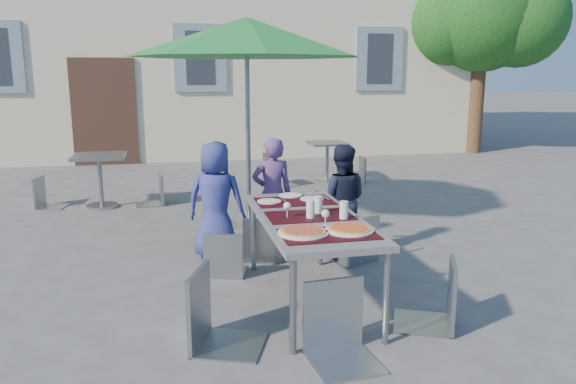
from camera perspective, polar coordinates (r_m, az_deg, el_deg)
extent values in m
plane|color=#4A4A4C|center=(5.19, -2.69, -9.61)|extent=(90.00, 90.00, 0.00)
cube|color=beige|center=(16.35, -10.03, 17.51)|extent=(13.00, 8.00, 7.00)
cube|color=#39251B|center=(12.31, -18.16, 7.72)|extent=(1.30, 0.06, 2.20)
cube|color=slate|center=(12.25, -8.92, 13.30)|extent=(1.10, 0.06, 1.40)
cube|color=#262B33|center=(12.23, -8.91, 13.31)|extent=(0.60, 0.04, 1.10)
cube|color=slate|center=(13.14, 9.26, 13.21)|extent=(1.10, 0.06, 1.40)
cube|color=#262B33|center=(13.12, 9.29, 13.21)|extent=(0.60, 0.04, 1.10)
cylinder|color=#4E3621|center=(14.27, 18.61, 9.43)|extent=(0.36, 0.36, 2.80)
sphere|color=#124514|center=(14.33, 19.14, 17.02)|extent=(2.80, 2.80, 2.80)
sphere|color=#124514|center=(14.18, 15.53, 16.08)|extent=(2.00, 2.00, 2.00)
sphere|color=#124514|center=(14.35, 22.43, 15.98)|extent=(2.20, 2.20, 2.20)
cube|color=#48474D|center=(4.66, 2.22, -2.76)|extent=(0.80, 1.85, 0.05)
cylinder|color=gray|center=(3.91, 0.51, -11.57)|extent=(0.05, 0.05, 0.70)
cylinder|color=gray|center=(4.10, 9.96, -10.58)|extent=(0.05, 0.05, 0.70)
cylinder|color=gray|center=(5.51, -3.53, -4.46)|extent=(0.05, 0.05, 0.70)
cylinder|color=gray|center=(5.65, 3.31, -4.04)|extent=(0.05, 0.05, 0.70)
cube|color=black|center=(4.14, 4.14, -4.29)|extent=(0.70, 0.42, 0.01)
cube|color=black|center=(4.65, 2.22, -2.43)|extent=(0.70, 0.42, 0.01)
cube|color=black|center=(5.17, 0.68, -0.93)|extent=(0.70, 0.42, 0.01)
cylinder|color=white|center=(4.14, 1.53, -4.15)|extent=(0.38, 0.38, 0.01)
cylinder|color=tan|center=(4.13, 1.53, -3.99)|extent=(0.34, 0.34, 0.01)
cylinder|color=#9F280F|center=(4.13, 1.53, -3.88)|extent=(0.29, 0.29, 0.01)
cylinder|color=white|center=(4.23, 6.24, -3.86)|extent=(0.37, 0.37, 0.01)
cylinder|color=tan|center=(4.22, 6.24, -3.70)|extent=(0.33, 0.33, 0.01)
cylinder|color=#A21A0B|center=(4.22, 6.24, -3.60)|extent=(0.28, 0.28, 0.01)
cylinder|color=silver|center=(4.56, 2.30, -1.77)|extent=(0.07, 0.07, 0.15)
cylinder|color=silver|center=(4.72, 3.10, -1.32)|extent=(0.07, 0.07, 0.15)
cylinder|color=silver|center=(4.55, 5.69, -1.87)|extent=(0.07, 0.07, 0.15)
cylinder|color=silver|center=(4.59, -0.09, -2.62)|extent=(0.06, 0.06, 0.00)
cylinder|color=silver|center=(4.58, -0.09, -2.16)|extent=(0.01, 0.01, 0.08)
sphere|color=silver|center=(4.57, -0.09, -1.43)|extent=(0.06, 0.06, 0.06)
cylinder|color=silver|center=(4.36, 3.80, -3.45)|extent=(0.06, 0.06, 0.00)
cylinder|color=silver|center=(4.35, 3.81, -2.97)|extent=(0.01, 0.01, 0.08)
sphere|color=silver|center=(4.34, 3.82, -2.20)|extent=(0.06, 0.06, 0.06)
cylinder|color=white|center=(5.13, -1.92, -0.94)|extent=(0.22, 0.22, 0.01)
cube|color=#A4A6AC|center=(5.16, -0.39, -0.89)|extent=(0.02, 0.18, 0.00)
cylinder|color=white|center=(5.23, 2.45, -0.68)|extent=(0.22, 0.22, 0.01)
cube|color=#A4A6AC|center=(5.27, 3.92, -0.63)|extent=(0.02, 0.18, 0.00)
cylinder|color=white|center=(5.38, 0.24, -0.33)|extent=(0.22, 0.22, 0.01)
cube|color=#A4A6AC|center=(5.41, 1.69, -0.28)|extent=(0.02, 0.18, 0.00)
imported|color=navy|center=(5.84, -7.34, -0.87)|extent=(0.70, 0.58, 1.24)
imported|color=#5A3B7A|center=(6.12, -1.61, -0.18)|extent=(0.46, 0.31, 1.23)
imported|color=#171C33|center=(5.96, 5.38, -0.82)|extent=(0.65, 0.50, 1.18)
cube|color=gray|center=(5.44, -6.36, -4.20)|extent=(0.46, 0.46, 0.03)
cube|color=gray|center=(5.21, -6.73, -2.41)|extent=(0.37, 0.12, 0.44)
cylinder|color=gray|center=(5.63, -4.44, -5.77)|extent=(0.02, 0.02, 0.39)
cylinder|color=gray|center=(5.68, -7.65, -5.68)|extent=(0.02, 0.02, 0.39)
cylinder|color=gray|center=(5.33, -4.88, -6.82)|extent=(0.02, 0.02, 0.39)
cylinder|color=gray|center=(5.38, -8.27, -6.71)|extent=(0.02, 0.02, 0.39)
cube|color=gray|center=(5.85, -2.48, -2.69)|extent=(0.48, 0.48, 0.03)
cube|color=gray|center=(5.61, -2.65, -0.85)|extent=(0.39, 0.13, 0.47)
cylinder|color=gray|center=(6.06, -0.73, -4.28)|extent=(0.02, 0.02, 0.42)
cylinder|color=gray|center=(6.09, -3.94, -4.24)|extent=(0.02, 0.02, 0.42)
cylinder|color=gray|center=(5.74, -0.89, -5.24)|extent=(0.02, 0.02, 0.42)
cylinder|color=gray|center=(5.76, -4.28, -5.19)|extent=(0.02, 0.02, 0.42)
cube|color=gray|center=(5.81, 6.37, -2.66)|extent=(0.55, 0.55, 0.03)
cube|color=gray|center=(5.61, 7.79, -0.63)|extent=(0.39, 0.19, 0.49)
cylinder|color=gray|center=(6.11, 6.44, -4.12)|extent=(0.02, 0.02, 0.44)
cylinder|color=gray|center=(5.89, 3.87, -4.71)|extent=(0.02, 0.02, 0.44)
cylinder|color=gray|center=(5.87, 8.79, -4.89)|extent=(0.02, 0.02, 0.44)
cylinder|color=gray|center=(5.63, 6.20, -5.55)|extent=(0.02, 0.02, 0.44)
cube|color=gray|center=(3.97, -6.03, -8.85)|extent=(0.61, 0.61, 0.03)
cube|color=gray|center=(3.95, -9.27, -4.82)|extent=(0.20, 0.45, 0.56)
cylinder|color=gray|center=(3.85, -3.74, -13.67)|extent=(0.02, 0.02, 0.49)
cylinder|color=gray|center=(4.21, -2.55, -11.33)|extent=(0.02, 0.02, 0.49)
cylinder|color=gray|center=(3.95, -9.60, -13.14)|extent=(0.02, 0.02, 0.49)
cylinder|color=gray|center=(4.30, -7.91, -10.91)|extent=(0.02, 0.02, 0.49)
cube|color=gray|center=(4.42, 13.76, -7.43)|extent=(0.58, 0.58, 0.03)
cube|color=gray|center=(4.36, 16.67, -4.30)|extent=(0.21, 0.41, 0.52)
cylinder|color=gray|center=(4.68, 11.24, -9.33)|extent=(0.02, 0.02, 0.46)
cylinder|color=gray|center=(4.33, 11.14, -11.12)|extent=(0.02, 0.02, 0.46)
cylinder|color=gray|center=(4.69, 15.87, -9.51)|extent=(0.02, 0.02, 0.46)
cylinder|color=gray|center=(4.35, 16.17, -11.30)|extent=(0.02, 0.02, 0.46)
cube|color=#92999E|center=(3.75, 5.88, -10.63)|extent=(0.48, 0.48, 0.03)
cube|color=#92999E|center=(3.84, 4.71, -5.85)|extent=(0.44, 0.07, 0.53)
cylinder|color=#92999E|center=(3.63, 4.18, -15.65)|extent=(0.02, 0.02, 0.46)
cylinder|color=#92999E|center=(3.77, 9.72, -14.65)|extent=(0.02, 0.02, 0.46)
cylinder|color=#92999E|center=(3.95, 2.08, -13.23)|extent=(0.02, 0.02, 0.46)
cylinder|color=#92999E|center=(4.08, 7.22, -12.44)|extent=(0.02, 0.02, 0.46)
cylinder|color=#A4A6AC|center=(7.18, -3.94, -3.00)|extent=(0.50, 0.50, 0.10)
cylinder|color=gray|center=(6.97, -4.07, 6.06)|extent=(0.06, 0.06, 2.38)
cone|color=#1B7A31|center=(6.94, -4.22, 15.44)|extent=(2.85, 2.85, 0.46)
cylinder|color=#A4A6AC|center=(8.55, -18.34, -1.34)|extent=(0.44, 0.44, 0.04)
cylinder|color=gray|center=(8.48, -18.49, 0.88)|extent=(0.06, 0.06, 0.72)
cube|color=gray|center=(8.42, -18.67, 3.47)|extent=(0.72, 0.72, 0.04)
cube|color=gray|center=(8.73, -22.98, 1.13)|extent=(0.44, 0.44, 0.03)
cube|color=gray|center=(8.76, -24.17, 2.54)|extent=(0.11, 0.37, 0.44)
cylinder|color=gray|center=(8.56, -22.29, -0.41)|extent=(0.02, 0.02, 0.39)
cylinder|color=gray|center=(8.85, -21.52, 0.04)|extent=(0.02, 0.02, 0.39)
cylinder|color=gray|center=(8.69, -24.24, -0.41)|extent=(0.02, 0.02, 0.39)
cylinder|color=gray|center=(8.97, -23.43, 0.04)|extent=(0.02, 0.02, 0.39)
cube|color=gray|center=(8.44, -14.03, 1.48)|extent=(0.42, 0.42, 0.03)
cube|color=gray|center=(8.42, -12.87, 3.09)|extent=(0.07, 0.39, 0.46)
cylinder|color=gray|center=(8.63, -15.14, 0.22)|extent=(0.02, 0.02, 0.40)
cylinder|color=gray|center=(8.31, -15.00, -0.22)|extent=(0.02, 0.02, 0.40)
cylinder|color=gray|center=(8.66, -12.96, 0.37)|extent=(0.02, 0.02, 0.40)
cylinder|color=gray|center=(8.34, -12.74, -0.07)|extent=(0.02, 0.02, 0.40)
cylinder|color=#A4A6AC|center=(10.15, 3.96, 1.31)|extent=(0.44, 0.44, 0.04)
cylinder|color=gray|center=(10.10, 3.99, 3.00)|extent=(0.06, 0.06, 0.64)
cube|color=gray|center=(10.05, 4.02, 4.97)|extent=(0.64, 0.64, 0.04)
cube|color=slate|center=(9.59, -0.68, 3.63)|extent=(0.59, 0.59, 0.03)
cube|color=slate|center=(9.44, -1.87, 5.20)|extent=(0.18, 0.46, 0.56)
cylinder|color=slate|center=(9.56, 0.97, 2.04)|extent=(0.02, 0.02, 0.49)
cylinder|color=slate|center=(9.90, -0.24, 2.39)|extent=(0.02, 0.02, 0.49)
cylinder|color=slate|center=(9.36, -1.14, 1.82)|extent=(0.02, 0.02, 0.49)
cylinder|color=slate|center=(9.70, -2.30, 2.19)|extent=(0.02, 0.02, 0.49)
cube|color=gray|center=(9.94, 6.60, 3.29)|extent=(0.40, 0.40, 0.03)
cube|color=gray|center=(9.96, 7.63, 4.59)|extent=(0.05, 0.38, 0.45)
cylinder|color=gray|center=(10.09, 5.44, 2.25)|extent=(0.02, 0.02, 0.40)
cylinder|color=gray|center=(9.78, 5.90, 1.93)|extent=(0.02, 0.02, 0.40)
cylinder|color=gray|center=(10.17, 7.21, 2.29)|extent=(0.02, 0.02, 0.40)
cylinder|color=gray|center=(9.87, 7.73, 1.97)|extent=(0.02, 0.02, 0.40)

